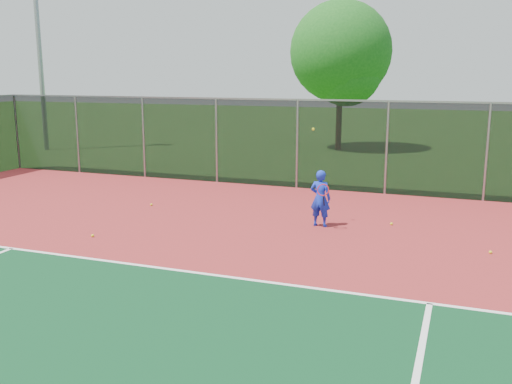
{
  "coord_description": "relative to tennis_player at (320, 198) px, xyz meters",
  "views": [
    {
      "loc": [
        2.39,
        -6.57,
        3.86
      ],
      "look_at": [
        -1.9,
        5.0,
        1.3
      ],
      "focal_mm": 40.0,
      "sensor_mm": 36.0,
      "label": 1
    }
  ],
  "objects": [
    {
      "name": "practice_ball_0",
      "position": [
        -5.26,
        0.51,
        -0.7
      ],
      "size": [
        0.07,
        0.07,
        0.07
      ],
      "primitive_type": "sphere",
      "color": "yellow",
      "rests_on": "court_apron"
    },
    {
      "name": "court_apron",
      "position": [
        1.0,
        -5.31,
        -0.75
      ],
      "size": [
        30.0,
        20.0,
        0.02
      ],
      "primitive_type": "cube",
      "color": "maroon",
      "rests_on": "ground"
    },
    {
      "name": "fence_back",
      "position": [
        1.0,
        4.69,
        0.81
      ],
      "size": [
        30.0,
        0.06,
        3.03
      ],
      "color": "black",
      "rests_on": "court_apron"
    },
    {
      "name": "practice_ball_3",
      "position": [
        4.06,
        -0.96,
        -0.7
      ],
      "size": [
        0.07,
        0.07,
        0.07
      ],
      "primitive_type": "sphere",
      "color": "yellow",
      "rests_on": "court_apron"
    },
    {
      "name": "floodlight_nw",
      "position": [
        -17.03,
        9.93,
        6.15
      ],
      "size": [
        0.9,
        0.4,
        12.26
      ],
      "color": "gray",
      "rests_on": "ground"
    },
    {
      "name": "tree_back_left",
      "position": [
        -2.78,
        15.3,
        3.97
      ],
      "size": [
        5.13,
        5.13,
        7.54
      ],
      "color": "#3C2815",
      "rests_on": "ground"
    },
    {
      "name": "practice_ball_4",
      "position": [
        -4.87,
        -2.89,
        -0.7
      ],
      "size": [
        0.07,
        0.07,
        0.07
      ],
      "primitive_type": "sphere",
      "color": "yellow",
      "rests_on": "court_apron"
    },
    {
      "name": "practice_ball_1",
      "position": [
        1.72,
        0.74,
        -0.7
      ],
      "size": [
        0.07,
        0.07,
        0.07
      ],
      "primitive_type": "sphere",
      "color": "yellow",
      "rests_on": "court_apron"
    },
    {
      "name": "tennis_player",
      "position": [
        0.0,
        0.0,
        0.0
      ],
      "size": [
        0.59,
        0.61,
        2.52
      ],
      "color": "#1530CA",
      "rests_on": "court_apron"
    },
    {
      "name": "ground",
      "position": [
        1.0,
        -7.31,
        -0.76
      ],
      "size": [
        120.0,
        120.0,
        0.0
      ],
      "primitive_type": "plane",
      "color": "#265819",
      "rests_on": "ground"
    }
  ]
}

